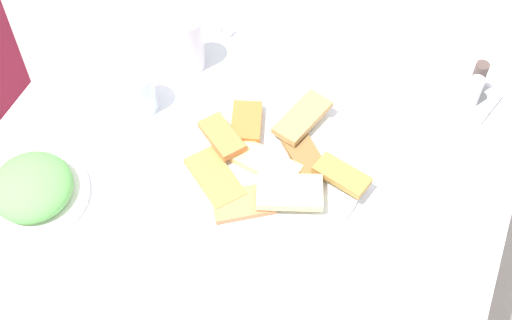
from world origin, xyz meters
name	(u,v)px	position (x,y,z in m)	size (l,w,h in m)	color
dining_table	(243,193)	(0.00, 0.00, 0.64)	(1.01, 0.94, 0.71)	white
pide_platter	(274,166)	(0.02, -0.06, 0.73)	(0.33, 0.33, 0.04)	white
salad_plate_greens	(33,188)	(-0.19, 0.31, 0.74)	(0.20, 0.20, 0.07)	white
soda_can	(187,43)	(0.20, 0.20, 0.78)	(0.07, 0.07, 0.12)	silver
drinking_glass	(138,91)	(0.06, 0.24, 0.76)	(0.07, 0.07, 0.09)	silver
paper_napkin	(247,8)	(0.40, 0.15, 0.72)	(0.15, 0.15, 0.00)	white
fork	(255,8)	(0.40, 0.14, 0.72)	(0.20, 0.01, 0.01)	silver
spoon	(239,4)	(0.40, 0.17, 0.72)	(0.18, 0.02, 0.01)	silver
condiment_caddy	(474,92)	(0.32, -0.35, 0.74)	(0.11, 0.11, 0.09)	#B2B2B7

